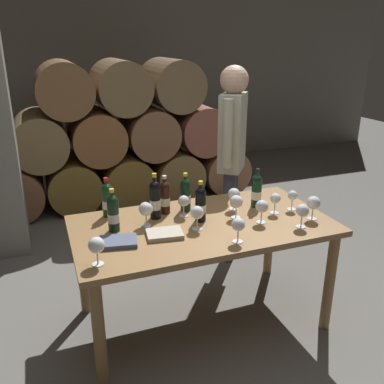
% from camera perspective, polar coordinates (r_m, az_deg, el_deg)
% --- Properties ---
extents(ground_plane, '(14.00, 14.00, 0.00)m').
position_cam_1_polar(ground_plane, '(3.14, 1.35, -16.99)').
color(ground_plane, '#66635E').
extents(cellar_back_wall, '(10.00, 0.24, 2.80)m').
position_cam_1_polar(cellar_back_wall, '(6.60, -12.85, 15.45)').
color(cellar_back_wall, slate).
rests_on(cellar_back_wall, ground_plane).
extents(barrel_stack, '(3.12, 0.90, 1.69)m').
position_cam_1_polar(barrel_stack, '(5.13, -9.59, 7.09)').
color(barrel_stack, brown).
rests_on(barrel_stack, ground_plane).
extents(dining_table, '(1.70, 0.90, 0.76)m').
position_cam_1_polar(dining_table, '(2.79, 1.46, -5.99)').
color(dining_table, olive).
rests_on(dining_table, ground_plane).
extents(wine_bottle_0, '(0.07, 0.07, 0.28)m').
position_cam_1_polar(wine_bottle_0, '(2.64, -10.80, -2.83)').
color(wine_bottle_0, black).
rests_on(wine_bottle_0, dining_table).
extents(wine_bottle_1, '(0.07, 0.07, 0.28)m').
position_cam_1_polar(wine_bottle_1, '(2.74, 1.22, -1.63)').
color(wine_bottle_1, black).
rests_on(wine_bottle_1, dining_table).
extents(wine_bottle_2, '(0.07, 0.07, 0.32)m').
position_cam_1_polar(wine_bottle_2, '(2.78, -5.12, -1.00)').
color(wine_bottle_2, black).
rests_on(wine_bottle_2, dining_table).
extents(wine_bottle_3, '(0.07, 0.07, 0.28)m').
position_cam_1_polar(wine_bottle_3, '(2.87, -11.58, -1.03)').
color(wine_bottle_3, '#19381E').
rests_on(wine_bottle_3, dining_table).
extents(wine_bottle_4, '(0.07, 0.07, 0.29)m').
position_cam_1_polar(wine_bottle_4, '(3.00, 8.89, 0.22)').
color(wine_bottle_4, black).
rests_on(wine_bottle_4, dining_table).
extents(wine_bottle_5, '(0.07, 0.07, 0.28)m').
position_cam_1_polar(wine_bottle_5, '(2.91, -0.90, -0.31)').
color(wine_bottle_5, black).
rests_on(wine_bottle_5, dining_table).
extents(wine_bottle_6, '(0.07, 0.07, 0.27)m').
position_cam_1_polar(wine_bottle_6, '(2.87, -3.77, -0.66)').
color(wine_bottle_6, black).
rests_on(wine_bottle_6, dining_table).
extents(wine_glass_0, '(0.09, 0.09, 0.16)m').
position_cam_1_polar(wine_glass_0, '(2.68, -6.38, -2.40)').
color(wine_glass_0, white).
rests_on(wine_glass_0, dining_table).
extents(wine_glass_1, '(0.08, 0.08, 0.16)m').
position_cam_1_polar(wine_glass_1, '(2.47, 6.39, -4.57)').
color(wine_glass_1, white).
rests_on(wine_glass_1, dining_table).
extents(wine_glass_2, '(0.09, 0.09, 0.16)m').
position_cam_1_polar(wine_glass_2, '(2.94, 5.80, -0.36)').
color(wine_glass_2, white).
rests_on(wine_glass_2, dining_table).
extents(wine_glass_3, '(0.09, 0.09, 0.16)m').
position_cam_1_polar(wine_glass_3, '(2.88, 16.38, -1.50)').
color(wine_glass_3, white).
rests_on(wine_glass_3, dining_table).
extents(wine_glass_4, '(0.07, 0.07, 0.14)m').
position_cam_1_polar(wine_glass_4, '(3.01, 13.67, -0.56)').
color(wine_glass_4, white).
rests_on(wine_glass_4, dining_table).
extents(wine_glass_5, '(0.09, 0.09, 0.16)m').
position_cam_1_polar(wine_glass_5, '(2.75, 9.61, -2.05)').
color(wine_glass_5, white).
rests_on(wine_glass_5, dining_table).
extents(wine_glass_6, '(0.08, 0.08, 0.16)m').
position_cam_1_polar(wine_glass_6, '(2.74, 14.96, -2.57)').
color(wine_glass_6, white).
rests_on(wine_glass_6, dining_table).
extents(wine_glass_7, '(0.08, 0.08, 0.15)m').
position_cam_1_polar(wine_glass_7, '(2.81, -1.17, -1.34)').
color(wine_glass_7, white).
rests_on(wine_glass_7, dining_table).
extents(wine_glass_8, '(0.08, 0.08, 0.16)m').
position_cam_1_polar(wine_glass_8, '(2.62, 0.72, -2.93)').
color(wine_glass_8, white).
rests_on(wine_glass_8, dining_table).
extents(wine_glass_9, '(0.09, 0.09, 0.16)m').
position_cam_1_polar(wine_glass_9, '(2.80, 6.16, -1.44)').
color(wine_glass_9, white).
rests_on(wine_glass_9, dining_table).
extents(wine_glass_10, '(0.09, 0.09, 0.16)m').
position_cam_1_polar(wine_glass_10, '(2.27, -13.02, -7.21)').
color(wine_glass_10, white).
rests_on(wine_glass_10, dining_table).
extents(wine_glass_11, '(0.07, 0.07, 0.15)m').
position_cam_1_polar(wine_glass_11, '(2.92, 11.39, -0.99)').
color(wine_glass_11, white).
rests_on(wine_glass_11, dining_table).
extents(tasting_notebook, '(0.25, 0.20, 0.03)m').
position_cam_1_polar(tasting_notebook, '(2.51, -10.12, -6.77)').
color(tasting_notebook, '#4C5670').
rests_on(tasting_notebook, dining_table).
extents(leather_ledger, '(0.24, 0.19, 0.03)m').
position_cam_1_polar(leather_ledger, '(2.57, -3.80, -5.78)').
color(leather_ledger, '#B2A893').
rests_on(leather_ledger, dining_table).
extents(sommelier_presenting, '(0.34, 0.41, 1.72)m').
position_cam_1_polar(sommelier_presenting, '(3.53, 5.53, 6.09)').
color(sommelier_presenting, '#383842').
rests_on(sommelier_presenting, ground_plane).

